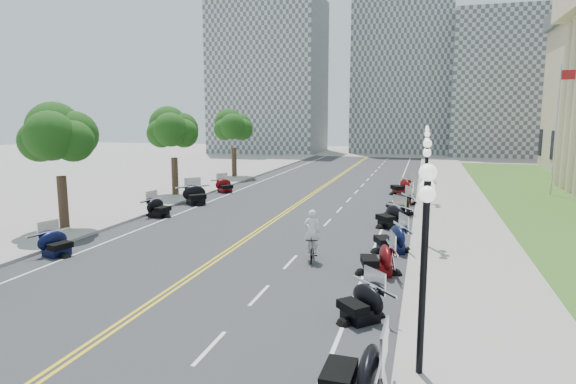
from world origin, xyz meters
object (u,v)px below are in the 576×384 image
(bicycle, at_px, (312,249))
(motorcycle_n_3, at_px, (354,371))
(cyclist_rider, at_px, (312,215))
(flagpole, at_px, (556,131))

(bicycle, bearing_deg, motorcycle_n_3, -82.10)
(bicycle, xyz_separation_m, cyclist_rider, (0.00, -0.00, 1.48))
(bicycle, distance_m, cyclist_rider, 1.48)
(motorcycle_n_3, xyz_separation_m, cyclist_rider, (-3.23, 9.83, 1.28))
(flagpole, relative_size, bicycle, 5.60)
(flagpole, xyz_separation_m, motorcycle_n_3, (-10.74, -31.40, -4.26))
(flagpole, xyz_separation_m, cyclist_rider, (-13.97, -21.57, -2.98))
(bicycle, bearing_deg, flagpole, 46.80)
(flagpole, bearing_deg, motorcycle_n_3, -108.88)
(flagpole, height_order, cyclist_rider, flagpole)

